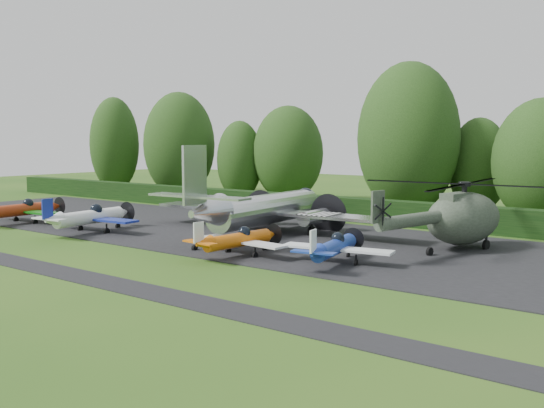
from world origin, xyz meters
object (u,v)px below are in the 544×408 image
Objects in this scene: transport_plane at (264,209)px; helicopter at (463,214)px; light_plane_red at (22,209)px; light_plane_white at (90,217)px; light_plane_blue at (335,247)px; light_plane_orange at (238,240)px.

transport_plane reaches higher than helicopter.
transport_plane reaches higher than light_plane_red.
light_plane_white is 26.64m from helicopter.
helicopter is at bearing 76.80° from light_plane_blue.
transport_plane is 1.37× the size of helicopter.
light_plane_white is at bearing 173.36° from light_plane_orange.
light_plane_blue is 9.95m from helicopter.
helicopter reaches higher than light_plane_red.
light_plane_orange is (3.85, -7.50, -0.91)m from transport_plane.
light_plane_blue is (9.79, -6.22, -0.90)m from transport_plane.
light_plane_orange is at bearing -146.42° from helicopter.
light_plane_blue is (29.56, 1.25, -0.15)m from light_plane_red.
light_plane_orange is (23.62, -0.03, -0.16)m from light_plane_red.
light_plane_orange is at bearing 4.91° from light_plane_white.
helicopter is at bearing 40.23° from light_plane_orange.
transport_plane is 13.08m from light_plane_white.
helicopter is at bearing 19.56° from light_plane_red.
helicopter is (9.94, 10.29, 1.30)m from light_plane_orange.
light_plane_red is (-19.77, -7.47, -0.75)m from transport_plane.
light_plane_blue reaches higher than light_plane_orange.
transport_plane is at bearing 23.25° from light_plane_red.
light_plane_red is 1.16× the size of light_plane_orange.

